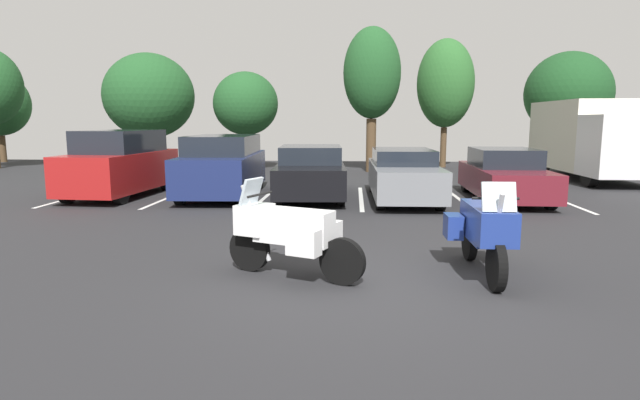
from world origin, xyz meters
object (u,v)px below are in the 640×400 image
(motorcycle_second, at_px, (484,229))
(car_black, at_px, (311,172))
(box_truck, at_px, (590,138))
(car_navy, at_px, (223,166))
(motorcycle_touring, at_px, (288,232))
(car_maroon, at_px, (504,175))
(car_red, at_px, (120,164))
(car_grey, at_px, (403,175))

(motorcycle_second, bearing_deg, car_black, 112.11)
(box_truck, bearing_deg, car_navy, -157.45)
(motorcycle_touring, relative_size, motorcycle_second, 0.91)
(motorcycle_second, distance_m, car_maroon, 7.89)
(car_maroon, xyz_separation_m, box_truck, (4.74, 5.61, 0.89))
(car_black, bearing_deg, car_maroon, -2.69)
(motorcycle_second, relative_size, car_red, 0.50)
(car_navy, bearing_deg, motorcycle_touring, -69.62)
(motorcycle_second, height_order, car_grey, motorcycle_second)
(car_red, bearing_deg, car_maroon, -0.19)
(car_navy, bearing_deg, car_maroon, -1.71)
(car_navy, xyz_separation_m, box_truck, (12.92, 5.36, 0.68))
(motorcycle_touring, distance_m, car_maroon, 9.34)
(car_red, xyz_separation_m, car_navy, (3.05, 0.21, -0.05))
(motorcycle_touring, xyz_separation_m, car_navy, (-2.97, 8.00, 0.25))
(car_black, xyz_separation_m, box_truck, (10.29, 5.35, 0.85))
(motorcycle_touring, relative_size, car_navy, 0.43)
(motorcycle_touring, height_order, car_red, car_red)
(car_red, xyz_separation_m, car_grey, (8.35, -0.26, -0.24))
(car_grey, bearing_deg, car_red, 178.19)
(car_red, bearing_deg, motorcycle_second, -40.53)
(motorcycle_second, bearing_deg, car_grey, 93.85)
(motorcycle_touring, distance_m, motorcycle_second, 2.83)
(motorcycle_touring, bearing_deg, car_maroon, 56.12)
(car_navy, relative_size, box_truck, 0.71)
(motorcycle_second, bearing_deg, box_truck, 61.50)
(car_red, bearing_deg, box_truck, 19.24)
(motorcycle_touring, height_order, motorcycle_second, motorcycle_second)
(car_grey, distance_m, car_maroon, 2.88)
(car_red, xyz_separation_m, car_black, (5.68, 0.22, -0.22))
(motorcycle_second, xyz_separation_m, car_red, (-8.84, 7.56, 0.27))
(car_maroon, bearing_deg, car_grey, -175.47)
(car_red, xyz_separation_m, box_truck, (15.97, 5.57, 0.63))
(car_grey, height_order, box_truck, box_truck)
(car_black, xyz_separation_m, car_maroon, (5.55, -0.26, -0.04))
(motorcycle_touring, distance_m, car_navy, 8.53)
(box_truck, bearing_deg, car_black, -152.54)
(motorcycle_second, height_order, car_maroon, car_maroon)
(motorcycle_second, distance_m, car_navy, 9.69)
(car_navy, height_order, box_truck, box_truck)
(car_grey, xyz_separation_m, box_truck, (7.62, 5.84, 0.87))
(motorcycle_second, relative_size, car_maroon, 0.49)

